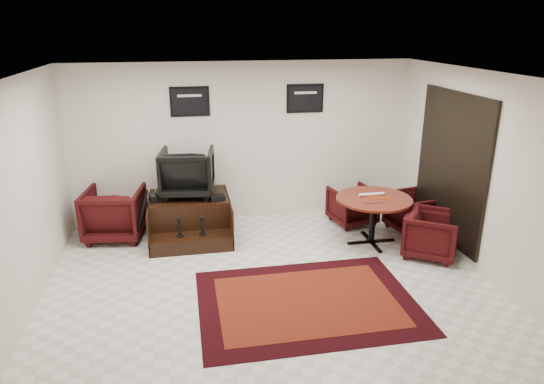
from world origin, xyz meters
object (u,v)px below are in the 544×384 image
(table_chair_corner, at_px, (431,232))
(table_chair_back, at_px, (352,204))
(meeting_table, at_px, (374,203))
(armchair_side, at_px, (114,211))
(table_chair_window, at_px, (413,210))
(shine_chair, at_px, (187,170))
(shine_podium, at_px, (190,218))

(table_chair_corner, bearing_deg, table_chair_back, 60.41)
(table_chair_corner, bearing_deg, meeting_table, 83.28)
(table_chair_back, bearing_deg, armchair_side, -13.90)
(armchair_side, height_order, table_chair_back, armchair_side)
(armchair_side, height_order, table_chair_window, armchair_side)
(shine_chair, height_order, table_chair_corner, shine_chair)
(table_chair_corner, bearing_deg, table_chair_window, 23.38)
(table_chair_window, bearing_deg, table_chair_corner, 158.15)
(shine_chair, bearing_deg, armchair_side, 7.45)
(table_chair_window, bearing_deg, table_chair_back, 48.66)
(table_chair_back, distance_m, table_chair_window, 1.05)
(meeting_table, distance_m, table_chair_window, 0.99)
(table_chair_back, bearing_deg, table_chair_corner, 104.84)
(meeting_table, bearing_deg, table_chair_corner, -40.31)
(shine_chair, bearing_deg, table_chair_window, 177.73)
(armchair_side, distance_m, table_chair_back, 4.08)
(shine_podium, xyz_separation_m, armchair_side, (-1.22, 0.14, 0.16))
(shine_podium, distance_m, table_chair_back, 2.85)
(table_chair_back, distance_m, table_chair_corner, 1.64)
(shine_chair, bearing_deg, table_chair_back, -175.12)
(shine_podium, distance_m, table_chair_window, 3.80)
(armchair_side, height_order, meeting_table, armchair_side)
(shine_podium, relative_size, meeting_table, 1.13)
(table_chair_back, relative_size, table_chair_corner, 0.94)
(armchair_side, xyz_separation_m, meeting_table, (4.10, -1.00, 0.22))
(armchair_side, bearing_deg, table_chair_window, -179.26)
(armchair_side, xyz_separation_m, table_chair_corner, (4.81, -1.60, -0.08))
(shine_podium, bearing_deg, shine_chair, 90.00)
(shine_chair, relative_size, armchair_side, 0.93)
(shine_chair, height_order, meeting_table, shine_chair)
(shine_chair, distance_m, table_chair_back, 2.95)
(table_chair_window, bearing_deg, shine_podium, 70.59)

